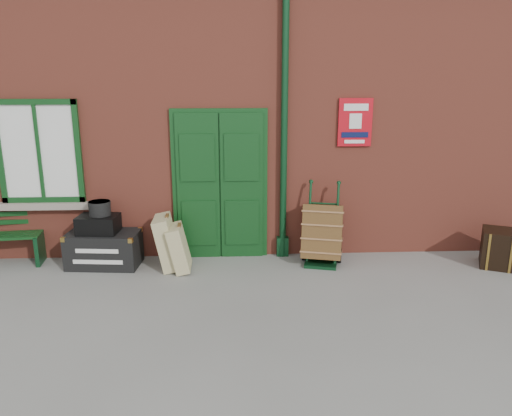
{
  "coord_description": "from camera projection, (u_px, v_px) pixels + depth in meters",
  "views": [
    {
      "loc": [
        -0.11,
        -5.85,
        2.76
      ],
      "look_at": [
        0.2,
        0.6,
        1.0
      ],
      "focal_mm": 35.0,
      "sensor_mm": 36.0,
      "label": 1
    }
  ],
  "objects": [
    {
      "name": "ground",
      "position": [
        243.0,
        296.0,
        6.36
      ],
      "size": [
        80.0,
        80.0,
        0.0
      ],
      "primitive_type": "plane",
      "color": "gray",
      "rests_on": "ground"
    },
    {
      "name": "station_building",
      "position": [
        238.0,
        106.0,
        9.16
      ],
      "size": [
        10.3,
        4.3,
        4.36
      ],
      "color": "#A74836",
      "rests_on": "ground"
    },
    {
      "name": "houdini_trunk",
      "position": [
        104.0,
        249.0,
        7.31
      ],
      "size": [
        1.07,
        0.65,
        0.51
      ],
      "primitive_type": "cube",
      "rotation": [
        0.0,
        0.0,
        -0.09
      ],
      "color": "black",
      "rests_on": "ground"
    },
    {
      "name": "strongbox",
      "position": [
        98.0,
        224.0,
        7.21
      ],
      "size": [
        0.6,
        0.46,
        0.26
      ],
      "primitive_type": "cube",
      "rotation": [
        0.0,
        0.0,
        -0.09
      ],
      "color": "black",
      "rests_on": "houdini_trunk"
    },
    {
      "name": "hatbox",
      "position": [
        100.0,
        208.0,
        7.18
      ],
      "size": [
        0.33,
        0.33,
        0.2
      ],
      "primitive_type": "cylinder",
      "rotation": [
        0.0,
        0.0,
        -0.09
      ],
      "color": "black",
      "rests_on": "strongbox"
    },
    {
      "name": "suitcase_back",
      "position": [
        167.0,
        242.0,
        7.18
      ],
      "size": [
        0.37,
        0.55,
        0.79
      ],
      "primitive_type": "cube",
      "rotation": [
        0.0,
        -0.2,
        0.02
      ],
      "color": "tan",
      "rests_on": "ground"
    },
    {
      "name": "suitcase_front",
      "position": [
        179.0,
        248.0,
        7.11
      ],
      "size": [
        0.34,
        0.5,
        0.68
      ],
      "primitive_type": "cube",
      "rotation": [
        0.0,
        -0.22,
        0.02
      ],
      "color": "tan",
      "rests_on": "ground"
    },
    {
      "name": "porter_trolley",
      "position": [
        322.0,
        233.0,
        7.39
      ],
      "size": [
        0.71,
        0.74,
        1.19
      ],
      "rotation": [
        0.0,
        0.0,
        -0.24
      ],
      "color": "#0D351A",
      "rests_on": "ground"
    },
    {
      "name": "dark_trunk",
      "position": [
        510.0,
        250.0,
        7.24
      ],
      "size": [
        0.9,
        0.76,
        0.55
      ],
      "primitive_type": "cube",
      "rotation": [
        0.0,
        0.0,
        -0.42
      ],
      "color": "black",
      "rests_on": "ground"
    }
  ]
}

